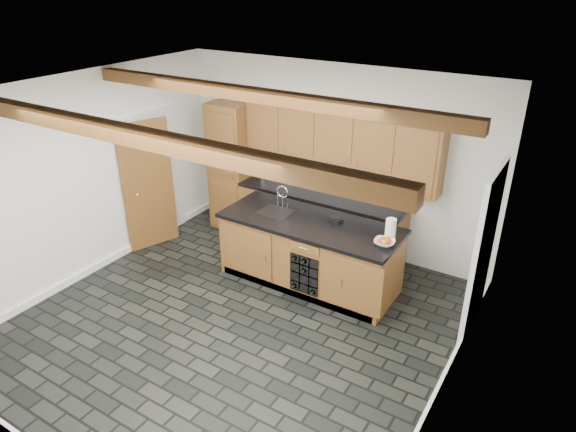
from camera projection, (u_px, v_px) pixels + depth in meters
name	position (u px, v px, depth m)	size (l,w,h in m)	color
ground	(236.00, 322.00, 6.36)	(5.00, 5.00, 0.00)	black
room_shell	(252.00, 194.00, 6.14)	(5.01, 5.00, 5.00)	white
back_cabinetry	(302.00, 185.00, 7.83)	(3.65, 0.62, 2.20)	brown
island	(309.00, 253.00, 7.00)	(2.48, 0.96, 0.93)	brown
faucet	(277.00, 209.00, 7.08)	(0.45, 0.40, 0.34)	black
kitchen_scale	(335.00, 219.00, 6.81)	(0.21, 0.16, 0.06)	black
fruit_bowl	(384.00, 243.00, 6.22)	(0.25, 0.25, 0.06)	white
fruit_cluster	(385.00, 240.00, 6.21)	(0.16, 0.17, 0.07)	red
paper_towel	(391.00, 229.00, 6.30)	(0.13, 0.13, 0.28)	white
mug	(263.00, 175.00, 8.22)	(0.11, 0.11, 0.10)	white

